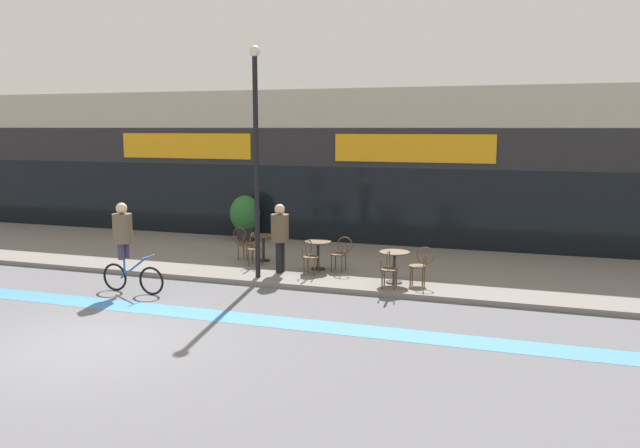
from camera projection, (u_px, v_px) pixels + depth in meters
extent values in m
plane|color=#5B5B60|center=(93.00, 343.00, 10.95)|extent=(120.00, 120.00, 0.00)
cube|color=slate|center=(259.00, 258.00, 17.75)|extent=(40.00, 5.50, 0.12)
cube|color=#B2A899|center=(313.00, 164.00, 21.84)|extent=(40.00, 4.00, 4.93)
cube|color=black|center=(293.00, 203.00, 20.17)|extent=(38.80, 0.10, 2.40)
cube|color=#232326|center=(293.00, 147.00, 19.91)|extent=(39.20, 0.14, 1.20)
cube|color=orange|center=(185.00, 146.00, 21.03)|extent=(4.83, 0.08, 0.84)
cube|color=orange|center=(413.00, 148.00, 18.65)|extent=(4.83, 0.08, 0.84)
cube|color=#3D7AB7|center=(159.00, 310.00, 12.92)|extent=(36.00, 0.70, 0.01)
cylinder|color=black|center=(264.00, 260.00, 17.07)|extent=(0.35, 0.35, 0.02)
cylinder|color=black|center=(264.00, 249.00, 17.02)|extent=(0.07, 0.07, 0.69)
cylinder|color=#4C3823|center=(263.00, 236.00, 16.96)|extent=(0.63, 0.63, 0.02)
cylinder|color=black|center=(318.00, 269.00, 16.05)|extent=(0.37, 0.37, 0.02)
cylinder|color=black|center=(318.00, 256.00, 16.00)|extent=(0.07, 0.07, 0.71)
cylinder|color=#4C3823|center=(318.00, 242.00, 15.94)|extent=(0.67, 0.67, 0.02)
cylinder|color=black|center=(394.00, 282.00, 14.70)|extent=(0.39, 0.39, 0.02)
cylinder|color=black|center=(394.00, 268.00, 14.64)|extent=(0.07, 0.07, 0.72)
cylinder|color=#4C3823|center=(395.00, 252.00, 14.59)|extent=(0.71, 0.71, 0.02)
cylinder|color=#4C3823|center=(255.00, 249.00, 16.49)|extent=(0.42, 0.42, 0.03)
cylinder|color=#4C3823|center=(252.00, 256.00, 16.69)|extent=(0.03, 0.03, 0.42)
cylinder|color=#4C3823|center=(262.00, 257.00, 16.62)|extent=(0.03, 0.03, 0.42)
cylinder|color=#4C3823|center=(249.00, 258.00, 16.42)|extent=(0.03, 0.03, 0.42)
cylinder|color=#4C3823|center=(259.00, 259.00, 16.35)|extent=(0.03, 0.03, 0.42)
torus|color=#4C3823|center=(253.00, 240.00, 16.29)|extent=(0.05, 0.41, 0.41)
cylinder|color=#4C3823|center=(247.00, 245.00, 16.35)|extent=(0.03, 0.03, 0.23)
cylinder|color=#4C3823|center=(259.00, 246.00, 16.26)|extent=(0.03, 0.03, 0.23)
cylinder|color=#4C3823|center=(245.00, 244.00, 17.17)|extent=(0.45, 0.45, 0.03)
cylinder|color=#4C3823|center=(252.00, 252.00, 17.27)|extent=(0.03, 0.03, 0.42)
cylinder|color=#4C3823|center=(247.00, 254.00, 17.02)|extent=(0.03, 0.03, 0.42)
cylinder|color=#4C3823|center=(244.00, 251.00, 17.39)|extent=(0.03, 0.03, 0.42)
cylinder|color=#4C3823|center=(238.00, 253.00, 17.14)|extent=(0.03, 0.03, 0.42)
torus|color=#4C3823|center=(240.00, 234.00, 17.21)|extent=(0.41, 0.08, 0.41)
cylinder|color=#4C3823|center=(243.00, 238.00, 17.38)|extent=(0.03, 0.03, 0.23)
cylinder|color=#4C3823|center=(236.00, 240.00, 17.07)|extent=(0.03, 0.03, 0.23)
cylinder|color=#4C3823|center=(311.00, 257.00, 15.47)|extent=(0.41, 0.41, 0.03)
cylinder|color=#4C3823|center=(308.00, 264.00, 15.68)|extent=(0.03, 0.03, 0.42)
cylinder|color=#4C3823|center=(318.00, 265.00, 15.59)|extent=(0.03, 0.03, 0.42)
cylinder|color=#4C3823|center=(304.00, 267.00, 15.42)|extent=(0.03, 0.03, 0.42)
cylinder|color=#4C3823|center=(315.00, 268.00, 15.33)|extent=(0.03, 0.03, 0.42)
torus|color=#4C3823|center=(309.00, 248.00, 15.27)|extent=(0.04, 0.41, 0.41)
cylinder|color=#4C3823|center=(302.00, 253.00, 15.34)|extent=(0.03, 0.03, 0.23)
cylinder|color=#4C3823|center=(315.00, 254.00, 15.23)|extent=(0.03, 0.03, 0.23)
cylinder|color=#4C3823|center=(339.00, 254.00, 15.82)|extent=(0.43, 0.43, 0.03)
cylinder|color=#4C3823|center=(331.00, 264.00, 15.78)|extent=(0.03, 0.03, 0.42)
cylinder|color=#4C3823|center=(336.00, 261.00, 16.03)|extent=(0.03, 0.03, 0.42)
cylinder|color=#4C3823|center=(342.00, 264.00, 15.67)|extent=(0.03, 0.03, 0.42)
cylinder|color=#4C3823|center=(346.00, 262.00, 15.92)|extent=(0.03, 0.03, 0.42)
torus|color=#4C3823|center=(345.00, 245.00, 15.71)|extent=(0.41, 0.06, 0.41)
cylinder|color=#4C3823|center=(342.00, 251.00, 15.57)|extent=(0.03, 0.03, 0.23)
cylinder|color=#4C3823|center=(347.00, 249.00, 15.88)|extent=(0.03, 0.03, 0.23)
cylinder|color=#4C3823|center=(389.00, 270.00, 14.12)|extent=(0.41, 0.41, 0.03)
cylinder|color=#4C3823|center=(384.00, 277.00, 14.32)|extent=(0.03, 0.03, 0.42)
cylinder|color=#4C3823|center=(396.00, 278.00, 14.24)|extent=(0.03, 0.03, 0.42)
cylinder|color=#4C3823|center=(382.00, 280.00, 14.06)|extent=(0.03, 0.03, 0.42)
cylinder|color=#4C3823|center=(394.00, 281.00, 13.98)|extent=(0.03, 0.03, 0.42)
torus|color=#4C3823|center=(388.00, 260.00, 13.91)|extent=(0.04, 0.41, 0.41)
cylinder|color=#4C3823|center=(381.00, 265.00, 13.98)|extent=(0.03, 0.03, 0.23)
cylinder|color=#4C3823|center=(396.00, 266.00, 13.89)|extent=(0.03, 0.03, 0.23)
cylinder|color=#4C3823|center=(418.00, 266.00, 14.46)|extent=(0.40, 0.40, 0.03)
cylinder|color=#4C3823|center=(410.00, 276.00, 14.41)|extent=(0.03, 0.03, 0.42)
cylinder|color=#4C3823|center=(412.00, 274.00, 14.67)|extent=(0.03, 0.03, 0.42)
cylinder|color=#4C3823|center=(422.00, 277.00, 14.32)|extent=(0.03, 0.03, 0.42)
cylinder|color=#4C3823|center=(424.00, 275.00, 14.59)|extent=(0.03, 0.03, 0.42)
torus|color=#4C3823|center=(425.00, 256.00, 14.37)|extent=(0.41, 0.03, 0.41)
cylinder|color=#4C3823|center=(424.00, 263.00, 14.23)|extent=(0.03, 0.03, 0.23)
cylinder|color=#4C3823|center=(426.00, 260.00, 14.55)|extent=(0.03, 0.03, 0.23)
cylinder|color=#232326|center=(245.00, 233.00, 20.10)|extent=(0.61, 0.61, 0.47)
ellipsoid|color=#28662D|center=(245.00, 213.00, 20.00)|extent=(0.97, 0.97, 1.16)
cylinder|color=black|center=(256.00, 169.00, 14.82)|extent=(0.12, 0.12, 5.29)
sphere|color=beige|center=(255.00, 51.00, 14.40)|extent=(0.26, 0.26, 0.26)
torus|color=black|center=(151.00, 281.00, 14.02)|extent=(0.65, 0.09, 0.65)
torus|color=black|center=(115.00, 277.00, 14.38)|extent=(0.65, 0.09, 0.65)
cylinder|color=#23519E|center=(134.00, 267.00, 14.14)|extent=(0.78, 0.09, 0.59)
cylinder|color=#23519E|center=(124.00, 268.00, 14.24)|extent=(0.04, 0.04, 0.45)
cylinder|color=#23519E|center=(148.00, 257.00, 13.95)|extent=(0.05, 0.48, 0.03)
cylinder|color=#382D47|center=(126.00, 250.00, 14.26)|extent=(0.16, 0.16, 0.37)
cylinder|color=#382D47|center=(121.00, 251.00, 14.10)|extent=(0.16, 0.16, 0.37)
cylinder|color=brown|center=(123.00, 228.00, 14.10)|extent=(0.46, 0.46, 0.67)
sphere|color=beige|center=(122.00, 208.00, 14.03)|extent=(0.25, 0.25, 0.25)
cylinder|color=black|center=(279.00, 257.00, 15.61)|extent=(0.16, 0.16, 0.79)
cylinder|color=black|center=(282.00, 256.00, 15.77)|extent=(0.16, 0.16, 0.79)
cylinder|color=brown|center=(280.00, 228.00, 15.58)|extent=(0.47, 0.47, 0.69)
sphere|color=beige|center=(280.00, 209.00, 15.51)|extent=(0.26, 0.26, 0.26)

